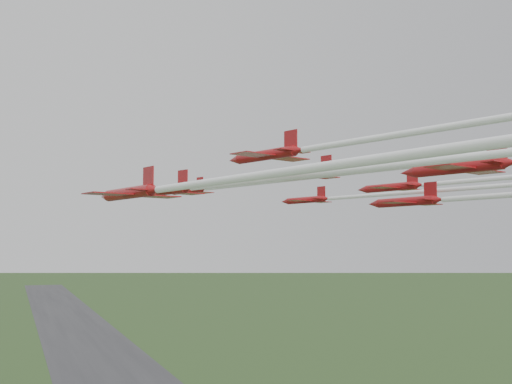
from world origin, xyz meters
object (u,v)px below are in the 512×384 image
object	(u,v)px
jet_row4_left	(334,145)
jet_lead	(237,185)
jet_row3_right	(450,182)
jet_row4_right	(491,196)
jet_row2_right	(399,193)
jet_row3_left	(194,184)
jet_row3_mid	(411,162)
jet_row2_left	(225,184)

from	to	relation	value
jet_row4_left	jet_lead	bearing A→B (deg)	63.38
jet_row3_right	jet_row4_right	world-z (taller)	jet_row3_right
jet_row2_right	jet_row3_right	xyz separation A→B (m)	(8.35, 0.21, 1.76)
jet_lead	jet_row3_left	bearing A→B (deg)	-135.36
jet_row3_mid	jet_row3_left	bearing A→B (deg)	167.06
jet_row2_right	jet_row3_mid	size ratio (longest dim) A/B	1.03
jet_row3_left	jet_row3_mid	distance (m)	24.97
jet_row3_right	jet_row4_right	xyz separation A→B (m)	(-7.21, -16.24, -3.27)
jet_row2_right	jet_row4_right	bearing A→B (deg)	-106.18
jet_row2_right	jet_row4_left	world-z (taller)	jet_row4_left
jet_row3_left	jet_row3_mid	world-z (taller)	jet_row3_mid
jet_row3_mid	jet_row4_left	world-z (taller)	jet_row3_mid
jet_row2_left	jet_row3_left	distance (m)	16.48
jet_row3_mid	jet_row3_right	bearing A→B (deg)	22.35
jet_row3_mid	jet_row2_right	bearing A→B (deg)	40.90
jet_row2_right	jet_row4_right	xyz separation A→B (m)	(1.13, -16.04, -1.50)
jet_row2_left	jet_row3_mid	bearing A→B (deg)	-55.57
jet_row2_right	jet_row4_left	bearing A→B (deg)	-153.57
jet_row2_left	jet_lead	bearing A→B (deg)	45.78
jet_lead	jet_row2_left	distance (m)	20.14
jet_lead	jet_row3_mid	xyz separation A→B (m)	(9.21, -29.98, 0.12)
jet_row2_right	jet_row3_left	size ratio (longest dim) A/B	1.11
jet_row2_right	jet_row2_left	bearing A→B (deg)	167.85
jet_row3_left	jet_row3_mid	xyz separation A→B (m)	(24.53, 3.08, 3.45)
jet_row4_left	jet_row4_right	distance (m)	24.06
jet_lead	jet_row2_left	size ratio (longest dim) A/B	0.93
jet_lead	jet_row4_left	world-z (taller)	jet_row4_left
jet_row2_left	jet_row4_right	bearing A→B (deg)	-46.69
jet_row4_left	jet_row2_right	bearing A→B (deg)	26.22
jet_row3_right	jet_row4_right	size ratio (longest dim) A/B	0.92
jet_row3_left	jet_row4_left	distance (m)	12.69
jet_row3_left	jet_row3_right	distance (m)	45.26
jet_row3_left	jet_row2_right	bearing A→B (deg)	11.62
jet_row2_right	jet_lead	bearing A→B (deg)	119.43
jet_row2_right	jet_row3_right	size ratio (longest dim) A/B	1.26
jet_lead	jet_row2_left	xyz separation A→B (m)	(-7.75, -18.51, -1.74)
jet_lead	jet_row4_right	xyz separation A→B (m)	(18.70, -30.95, -3.29)
jet_row2_right	jet_row4_left	size ratio (longest dim) A/B	1.46
jet_row3_right	jet_row2_right	bearing A→B (deg)	162.33
jet_row3_left	jet_row3_right	bearing A→B (deg)	6.73
jet_row3_mid	jet_row4_right	size ratio (longest dim) A/B	1.13
jet_row4_right	jet_row3_right	bearing A→B (deg)	50.00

